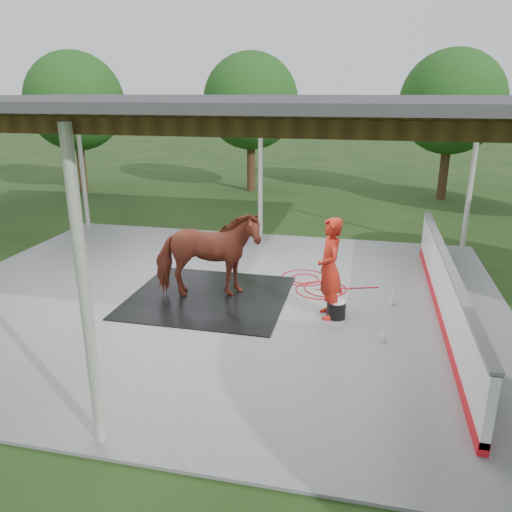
% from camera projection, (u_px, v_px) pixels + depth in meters
% --- Properties ---
extents(ground, '(100.00, 100.00, 0.00)m').
position_uv_depth(ground, '(214.00, 298.00, 10.61)').
color(ground, '#1E3814').
extents(concrete_slab, '(12.00, 10.00, 0.05)m').
position_uv_depth(concrete_slab, '(214.00, 297.00, 10.60)').
color(concrete_slab, slate).
rests_on(concrete_slab, ground).
extents(pavilion_structure, '(12.60, 10.60, 4.05)m').
position_uv_depth(pavilion_structure, '(208.00, 104.00, 9.37)').
color(pavilion_structure, beige).
rests_on(pavilion_structure, ground).
extents(dasher_board, '(0.16, 8.00, 1.15)m').
position_uv_depth(dasher_board, '(444.00, 291.00, 9.47)').
color(dasher_board, red).
rests_on(dasher_board, concrete_slab).
extents(tree_belt, '(28.00, 28.00, 5.80)m').
position_uv_depth(tree_belt, '(236.00, 112.00, 10.19)').
color(tree_belt, '#382314').
rests_on(tree_belt, ground).
extents(rubber_mat, '(3.24, 3.04, 0.02)m').
position_uv_depth(rubber_mat, '(209.00, 297.00, 10.53)').
color(rubber_mat, black).
rests_on(rubber_mat, concrete_slab).
extents(horse, '(2.36, 1.56, 1.83)m').
position_uv_depth(horse, '(207.00, 255.00, 10.24)').
color(horse, brown).
rests_on(horse, rubber_mat).
extents(handler, '(0.65, 0.82, 1.95)m').
position_uv_depth(handler, '(330.00, 269.00, 9.36)').
color(handler, '#AB1E12').
rests_on(handler, concrete_slab).
extents(wash_bucket, '(0.37, 0.37, 0.34)m').
position_uv_depth(wash_bucket, '(336.00, 309.00, 9.55)').
color(wash_bucket, black).
rests_on(wash_bucket, concrete_slab).
extents(soap_bottle_a, '(0.11, 0.11, 0.27)m').
position_uv_depth(soap_bottle_a, '(393.00, 298.00, 10.14)').
color(soap_bottle_a, silver).
rests_on(soap_bottle_a, concrete_slab).
extents(soap_bottle_b, '(0.12, 0.12, 0.20)m').
position_uv_depth(soap_bottle_b, '(382.00, 336.00, 8.66)').
color(soap_bottle_b, '#338CD8').
rests_on(soap_bottle_b, concrete_slab).
extents(hose_coil, '(2.23, 1.76, 0.02)m').
position_uv_depth(hose_coil, '(314.00, 284.00, 11.23)').
color(hose_coil, '#AC0C15').
rests_on(hose_coil, concrete_slab).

